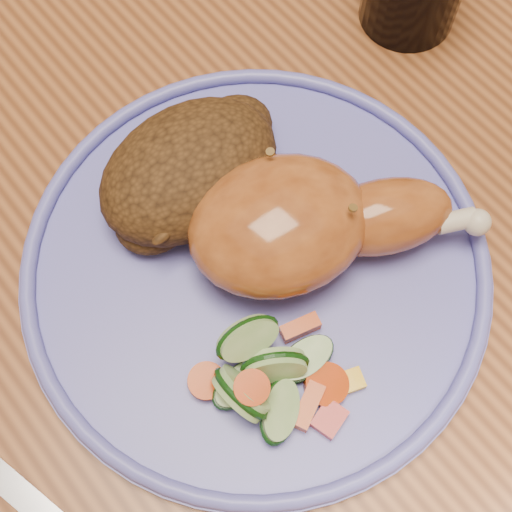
% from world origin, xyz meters
% --- Properties ---
extents(ground, '(4.00, 4.00, 0.00)m').
position_xyz_m(ground, '(0.00, 0.00, 0.00)').
color(ground, brown).
rests_on(ground, ground).
extents(dining_table, '(0.90, 1.40, 0.75)m').
position_xyz_m(dining_table, '(0.00, 0.00, 0.67)').
color(dining_table, brown).
rests_on(dining_table, ground).
extents(plate, '(0.30, 0.30, 0.01)m').
position_xyz_m(plate, '(-0.04, -0.11, 0.76)').
color(plate, '#5F5EC0').
rests_on(plate, dining_table).
extents(plate_rim, '(0.30, 0.30, 0.01)m').
position_xyz_m(plate_rim, '(-0.04, -0.11, 0.77)').
color(plate_rim, '#5F5EC0').
rests_on(plate_rim, plate).
extents(chicken_leg, '(0.18, 0.14, 0.06)m').
position_xyz_m(chicken_leg, '(-0.01, -0.11, 0.79)').
color(chicken_leg, '#AE5B24').
rests_on(chicken_leg, plate).
extents(rice_pilaf, '(0.13, 0.09, 0.05)m').
position_xyz_m(rice_pilaf, '(-0.04, -0.04, 0.78)').
color(rice_pilaf, '#432810').
rests_on(rice_pilaf, plate).
extents(vegetable_pile, '(0.09, 0.09, 0.04)m').
position_xyz_m(vegetable_pile, '(-0.08, -0.17, 0.77)').
color(vegetable_pile, '#A50A05').
rests_on(vegetable_pile, plate).
extents(fork, '(0.06, 0.18, 0.00)m').
position_xyz_m(fork, '(-0.23, -0.12, 0.75)').
color(fork, silver).
rests_on(fork, dining_table).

